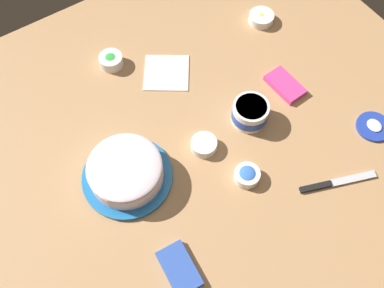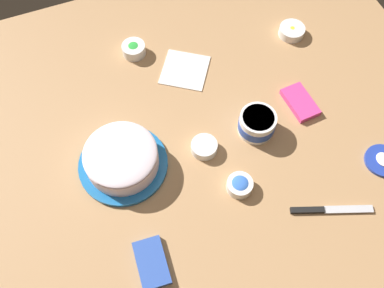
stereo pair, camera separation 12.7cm
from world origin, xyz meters
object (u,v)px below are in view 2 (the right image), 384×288
frosting_tub_lid (383,161)px  candy_box_lower (300,102)px  candy_box_upper (152,263)px  sprinkle_bowl_blue (240,185)px  spreading_knife (324,210)px  sprinkle_bowl_green (134,49)px  frosting_tub (257,123)px  paper_napkin (185,70)px  sprinkle_bowl_yellow (292,31)px  frosted_cake (122,159)px  sprinkle_bowl_orange (204,146)px

frosting_tub_lid → candy_box_lower: (-0.28, -0.13, 0.00)m
candy_box_upper → sprinkle_bowl_blue: bearing=115.0°
spreading_knife → sprinkle_bowl_green: size_ratio=2.83×
frosting_tub → sprinkle_bowl_green: bearing=-149.2°
candy_box_upper → paper_napkin: 0.66m
sprinkle_bowl_green → sprinkle_bowl_yellow: sprinkle_bowl_green is taller
sprinkle_bowl_blue → frosted_cake: bearing=-123.4°
sprinkle_bowl_green → paper_napkin: 0.19m
frosted_cake → candy_box_lower: frosted_cake is taller
frosting_tub_lid → frosting_tub: bearing=-128.1°
frosted_cake → sprinkle_bowl_blue: frosted_cake is taller
frosting_tub_lid → sprinkle_bowl_orange: bearing=-116.3°
spreading_knife → sprinkle_bowl_yellow: bearing=160.2°
frosting_tub → candy_box_lower: bearing=101.2°
frosted_cake → paper_napkin: frosted_cake is taller
sprinkle_bowl_blue → candy_box_upper: bearing=-69.6°
frosted_cake → candy_box_upper: bearing=-3.0°
sprinkle_bowl_yellow → candy_box_lower: sprinkle_bowl_yellow is taller
frosting_tub_lid → sprinkle_bowl_yellow: sprinkle_bowl_yellow is taller
frosted_cake → frosting_tub: (0.03, 0.42, -0.00)m
frosting_tub → sprinkle_bowl_yellow: 0.43m
frosted_cake → frosting_tub_lid: 0.78m
frosting_tub_lid → sprinkle_bowl_orange: sprinkle_bowl_orange is taller
frosting_tub_lid → sprinkle_bowl_blue: (-0.08, -0.44, 0.01)m
spreading_knife → paper_napkin: (-0.61, -0.19, -0.00)m
sprinkle_bowl_orange → spreading_knife: bearing=37.9°
frosting_tub → sprinkle_bowl_blue: bearing=-39.0°
frosting_tub → candy_box_upper: frosting_tub is taller
frosting_tub → candy_box_upper: size_ratio=0.87×
frosting_tub_lid → paper_napkin: bearing=-141.5°
sprinkle_bowl_orange → candy_box_lower: (-0.04, 0.35, -0.01)m
sprinkle_bowl_green → paper_napkin: (0.13, 0.14, -0.02)m
sprinkle_bowl_orange → sprinkle_bowl_blue: 0.17m
frosted_cake → sprinkle_bowl_blue: 0.35m
frosting_tub_lid → candy_box_upper: bearing=-87.4°
candy_box_upper → frosting_tub_lid: bearing=97.1°
candy_box_lower → candy_box_upper: (0.31, -0.62, -0.00)m
sprinkle_bowl_orange → sprinkle_bowl_yellow: bearing=123.9°
frosted_cake → frosting_tub: frosted_cake is taller
candy_box_lower → candy_box_upper: candy_box_lower is taller
frosting_tub → sprinkle_bowl_blue: 0.21m
sprinkle_bowl_green → paper_napkin: bearing=45.5°
sprinkle_bowl_green → paper_napkin: size_ratio=0.54×
frosted_cake → paper_napkin: (-0.27, 0.30, -0.04)m
sprinkle_bowl_green → candy_box_upper: (0.71, -0.18, -0.01)m
sprinkle_bowl_orange → candy_box_upper: bearing=-43.7°
sprinkle_bowl_blue → sprinkle_bowl_yellow: sprinkle_bowl_blue is taller
sprinkle_bowl_orange → paper_napkin: (-0.30, 0.06, -0.01)m
frosting_tub → candy_box_upper: bearing=-57.9°
frosting_tub_lid → sprinkle_bowl_blue: bearing=-100.5°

